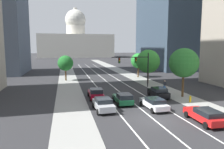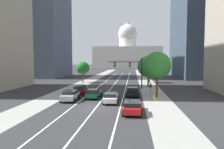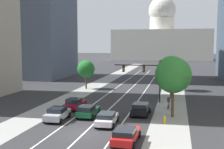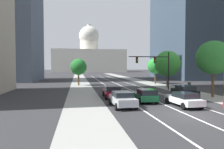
# 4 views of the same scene
# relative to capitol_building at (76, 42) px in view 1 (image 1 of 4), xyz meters

# --- Properties ---
(ground_plane) EXTENTS (400.00, 400.00, 0.00)m
(ground_plane) POSITION_rel_capitol_building_xyz_m (0.00, -97.22, -10.73)
(ground_plane) COLOR #2B2B2D
(sidewalk_left) EXTENTS (4.05, 130.00, 0.01)m
(sidewalk_left) POSITION_rel_capitol_building_xyz_m (-7.90, -102.22, -10.73)
(sidewalk_left) COLOR gray
(sidewalk_left) RESTS_ON ground
(sidewalk_right) EXTENTS (4.05, 130.00, 0.01)m
(sidewalk_right) POSITION_rel_capitol_building_xyz_m (7.90, -102.22, -10.73)
(sidewalk_right) COLOR gray
(sidewalk_right) RESTS_ON ground
(lane_stripe_left) EXTENTS (0.16, 90.00, 0.01)m
(lane_stripe_left) POSITION_rel_capitol_building_xyz_m (-2.94, -112.22, -10.72)
(lane_stripe_left) COLOR white
(lane_stripe_left) RESTS_ON ground
(lane_stripe_center) EXTENTS (0.16, 90.00, 0.01)m
(lane_stripe_center) POSITION_rel_capitol_building_xyz_m (0.00, -112.22, -10.72)
(lane_stripe_center) COLOR white
(lane_stripe_center) RESTS_ON ground
(lane_stripe_right) EXTENTS (0.16, 90.00, 0.01)m
(lane_stripe_right) POSITION_rel_capitol_building_xyz_m (2.94, -112.22, -10.72)
(lane_stripe_right) COLOR white
(lane_stripe_right) RESTS_ON ground
(capitol_building) EXTENTS (50.78, 23.48, 34.24)m
(capitol_building) POSITION_rel_capitol_building_xyz_m (0.00, 0.00, 0.00)
(capitol_building) COLOR beige
(capitol_building) RESTS_ON ground
(car_green) EXTENTS (2.06, 4.28, 1.48)m
(car_green) POSITION_rel_capitol_building_xyz_m (-1.47, -130.83, -9.97)
(car_green) COLOR #14512D
(car_green) RESTS_ON ground
(car_black) EXTENTS (2.16, 4.06, 1.49)m
(car_black) POSITION_rel_capitol_building_xyz_m (4.40, -128.52, -9.94)
(car_black) COLOR black
(car_black) RESTS_ON ground
(car_white) EXTENTS (2.13, 4.58, 1.36)m
(car_white) POSITION_rel_capitol_building_xyz_m (1.47, -133.70, -10.01)
(car_white) COLOR silver
(car_white) RESTS_ON ground
(car_red) EXTENTS (2.13, 4.78, 1.39)m
(car_red) POSITION_rel_capitol_building_xyz_m (4.40, -138.97, -9.99)
(car_red) COLOR red
(car_red) RESTS_ON ground
(car_silver) EXTENTS (2.18, 4.34, 1.46)m
(car_silver) POSITION_rel_capitol_building_xyz_m (-4.40, -132.95, -9.97)
(car_silver) COLOR #B2B5BA
(car_silver) RESTS_ON ground
(car_crimson) EXTENTS (2.11, 4.39, 1.47)m
(car_crimson) POSITION_rel_capitol_building_xyz_m (-4.41, -127.07, -9.98)
(car_crimson) COLOR maroon
(car_crimson) RESTS_ON ground
(traffic_signal_mast) EXTENTS (6.82, 0.39, 6.18)m
(traffic_signal_mast) POSITION_rel_capitol_building_xyz_m (4.01, -120.07, -6.48)
(traffic_signal_mast) COLOR black
(traffic_signal_mast) RESTS_ON ground
(fire_hydrant) EXTENTS (0.26, 0.35, 0.91)m
(fire_hydrant) POSITION_rel_capitol_building_xyz_m (7.39, -131.80, -10.27)
(fire_hydrant) COLOR yellow
(fire_hydrant) RESTS_ON ground
(cyclist) EXTENTS (0.38, 1.70, 1.72)m
(cyclist) POSITION_rel_capitol_building_xyz_m (7.56, -124.06, -9.88)
(cyclist) COLOR black
(cyclist) RESTS_ON ground
(street_tree_mid_right) EXTENTS (4.23, 4.23, 7.07)m
(street_tree_mid_right) POSITION_rel_capitol_building_xyz_m (8.15, -128.61, -5.79)
(street_tree_mid_right) COLOR #51381E
(street_tree_mid_right) RESTS_ON ground
(street_tree_near_right) EXTENTS (3.54, 3.54, 5.75)m
(street_tree_near_right) POSITION_rel_capitol_building_xyz_m (8.60, -107.96, -6.76)
(street_tree_near_right) COLOR #51381E
(street_tree_near_right) RESTS_ON ground
(street_tree_far_right) EXTENTS (4.65, 4.65, 6.70)m
(street_tree_far_right) POSITION_rel_capitol_building_xyz_m (7.70, -116.31, -6.36)
(street_tree_far_right) COLOR #51381E
(street_tree_far_right) RESTS_ON ground
(street_tree_near_left) EXTENTS (3.30, 3.30, 5.43)m
(street_tree_near_left) POSITION_rel_capitol_building_xyz_m (-8.35, -109.40, -6.98)
(street_tree_near_left) COLOR #51381E
(street_tree_near_left) RESTS_ON ground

